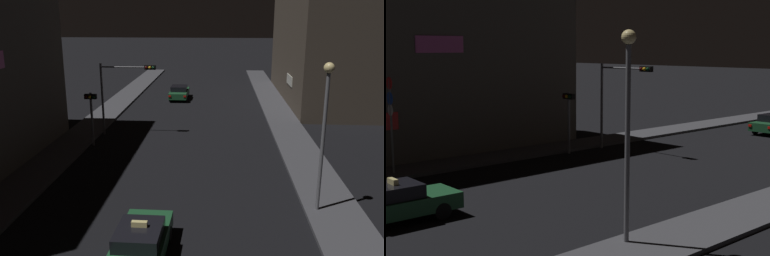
{
  "view_description": "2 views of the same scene",
  "coord_description": "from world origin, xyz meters",
  "views": [
    {
      "loc": [
        2.48,
        -4.6,
        8.69
      ],
      "look_at": [
        0.8,
        19.29,
        2.05
      ],
      "focal_mm": 38.84,
      "sensor_mm": 36.0,
      "label": 1
    },
    {
      "loc": [
        18.52,
        0.27,
        6.24
      ],
      "look_at": [
        -0.17,
        17.16,
        2.6
      ],
      "focal_mm": 52.68,
      "sensor_mm": 36.0,
      "label": 2
    }
  ],
  "objects": [
    {
      "name": "sidewalk_right",
      "position": [
        7.65,
        28.98,
        0.08
      ],
      "size": [
        2.61,
        61.96,
        0.17
      ],
      "primitive_type": "cube",
      "color": "#424247",
      "rests_on": "ground_plane"
    },
    {
      "name": "traffic_light_overhead",
      "position": [
        -4.57,
        24.47,
        3.8
      ],
      "size": [
        4.04,
        0.42,
        5.25
      ],
      "color": "slate",
      "rests_on": "ground_plane"
    },
    {
      "name": "traffic_light_left_kerb",
      "position": [
        -6.1,
        21.77,
        2.61
      ],
      "size": [
        0.8,
        0.42,
        3.63
      ],
      "color": "slate",
      "rests_on": "ground_plane"
    },
    {
      "name": "street_lamp_near_block",
      "position": [
        6.91,
        12.81,
        4.45
      ],
      "size": [
        0.45,
        0.45,
        6.59
      ],
      "color": "slate",
      "rests_on": "sidewalk_right"
    },
    {
      "name": "taxi",
      "position": [
        -0.3,
        8.48,
        0.74
      ],
      "size": [
        1.86,
        4.47,
        1.62
      ],
      "color": "#1E512D",
      "rests_on": "ground_plane"
    },
    {
      "name": "building_facade_right",
      "position": [
        12.5,
        39.01,
        7.29
      ],
      "size": [
        7.18,
        21.08,
        14.57
      ],
      "color": "#473D33",
      "rests_on": "ground_plane"
    },
    {
      "name": "sidewalk_left",
      "position": [
        -7.65,
        28.98,
        0.08
      ],
      "size": [
        2.61,
        61.96,
        0.17
      ],
      "primitive_type": "cube",
      "color": "#424247",
      "rests_on": "ground_plane"
    },
    {
      "name": "far_car",
      "position": [
        -1.85,
        37.95,
        0.73
      ],
      "size": [
        1.84,
        4.46,
        1.42
      ],
      "color": "#1E512D",
      "rests_on": "ground_plane"
    }
  ]
}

